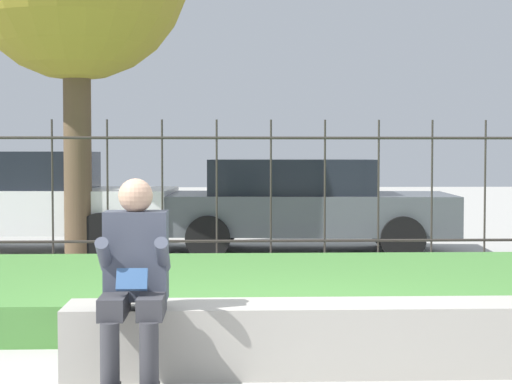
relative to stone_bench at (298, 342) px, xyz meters
name	(u,v)px	position (x,y,z in m)	size (l,w,h in m)	color
ground_plane	(263,372)	(-0.23, 0.00, -0.20)	(60.00, 60.00, 0.00)	#B2AFA8
stone_bench	(298,342)	(0.00, 0.00, 0.00)	(2.94, 0.48, 0.44)	#ADA89E
person_seated_reader	(135,274)	(-1.01, -0.27, 0.48)	(0.42, 0.73, 1.24)	black
grass_berm	(251,290)	(-0.23, 2.31, -0.04)	(10.95, 3.22, 0.30)	#4C893D
iron_fence	(244,192)	(-0.23, 4.69, 0.74)	(8.95, 0.03, 1.79)	#332D28
car_parked_center	(301,203)	(0.62, 6.54, 0.50)	(4.21, 2.24, 1.31)	#4C5156
car_parked_left	(14,199)	(-3.41, 6.75, 0.56)	(4.45, 2.16, 1.42)	silver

